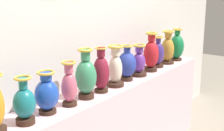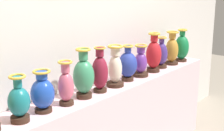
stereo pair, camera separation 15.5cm
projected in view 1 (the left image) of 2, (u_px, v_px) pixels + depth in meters
name	position (u px, v px, depth m)	size (l,w,h in m)	color
display_shelf	(112.00, 130.00, 3.16)	(2.88, 0.39, 0.91)	beige
back_wall	(90.00, 26.00, 3.07)	(5.47, 0.14, 2.81)	silver
vase_teal	(24.00, 104.00, 2.19)	(0.15, 0.15, 0.33)	#382319
vase_sapphire	(47.00, 94.00, 2.37)	(0.17, 0.17, 0.31)	#382319
vase_rose	(69.00, 86.00, 2.51)	(0.12, 0.12, 0.35)	#382319
vase_jade	(86.00, 76.00, 2.66)	(0.17, 0.17, 0.41)	#382319
vase_burgundy	(101.00, 72.00, 2.81)	(0.14, 0.14, 0.39)	#382319
vase_ivory	(115.00, 68.00, 2.97)	(0.16, 0.16, 0.37)	#382319
vase_cobalt	(127.00, 64.00, 3.15)	(0.18, 0.18, 0.34)	#382319
vase_violet	(139.00, 62.00, 3.30)	(0.16, 0.16, 0.32)	#382319
vase_crimson	(151.00, 54.00, 3.46)	(0.16, 0.16, 0.41)	#382319
vase_indigo	(158.00, 54.00, 3.63)	(0.14, 0.14, 0.34)	#382319
vase_ochre	(168.00, 49.00, 3.78)	(0.15, 0.15, 0.37)	#382319
vase_emerald	(177.00, 46.00, 3.93)	(0.17, 0.17, 0.38)	#382319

